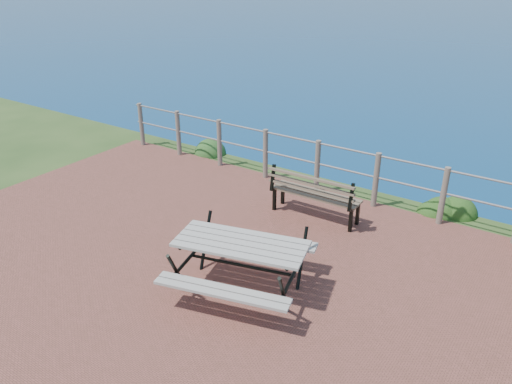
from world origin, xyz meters
TOP-DOWN VIEW (x-y plane):
  - ground at (0.00, 0.00)m, footprint 10.00×7.00m
  - safety_railing at (0.00, 3.35)m, footprint 9.40×0.10m
  - picnic_table at (0.63, 0.03)m, footprint 1.82×1.44m
  - park_bench at (0.47, 2.39)m, footprint 1.55×0.41m
  - shrub_lip_west at (-2.87, 3.95)m, footprint 0.73×0.73m
  - shrub_lip_east at (2.23, 3.89)m, footprint 0.77×0.77m

SIDE VIEW (x-z plane):
  - ground at x=0.00m, z-range -0.06..0.06m
  - shrub_lip_west at x=-2.87m, z-range -0.23..0.23m
  - shrub_lip_east at x=2.23m, z-range -0.25..0.25m
  - picnic_table at x=0.63m, z-range 0.10..0.82m
  - safety_railing at x=0.00m, z-range 0.07..1.07m
  - park_bench at x=0.47m, z-range 0.14..1.01m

